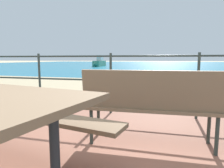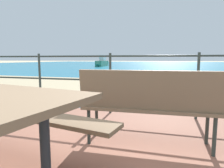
% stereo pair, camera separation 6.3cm
% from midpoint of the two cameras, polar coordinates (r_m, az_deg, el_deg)
% --- Properties ---
extents(sea_water, '(90.00, 90.00, 0.01)m').
position_cam_midpoint_polar(sea_water, '(41.02, 13.06, 5.60)').
color(sea_water, teal).
rests_on(sea_water, ground).
extents(beach_strip, '(54.11, 6.08, 0.01)m').
position_cam_midpoint_polar(beach_strip, '(7.80, 7.35, -0.49)').
color(beach_strip, tan).
rests_on(beach_strip, ground).
extents(park_bench, '(1.52, 0.48, 0.88)m').
position_cam_midpoint_polar(park_bench, '(2.21, 10.46, -4.97)').
color(park_bench, '#7A6047').
rests_on(park_bench, patio_paving).
extents(railing_fence, '(5.94, 0.04, 1.10)m').
position_cam_midpoint_polar(railing_fence, '(3.55, -0.90, 2.51)').
color(railing_fence, '#2D3833').
rests_on(railing_fence, patio_paving).
extents(boat_mid, '(1.09, 4.68, 1.64)m').
position_cam_midpoint_polar(boat_mid, '(28.90, -3.77, 6.28)').
color(boat_mid, '#338466').
rests_on(boat_mid, sea_water).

